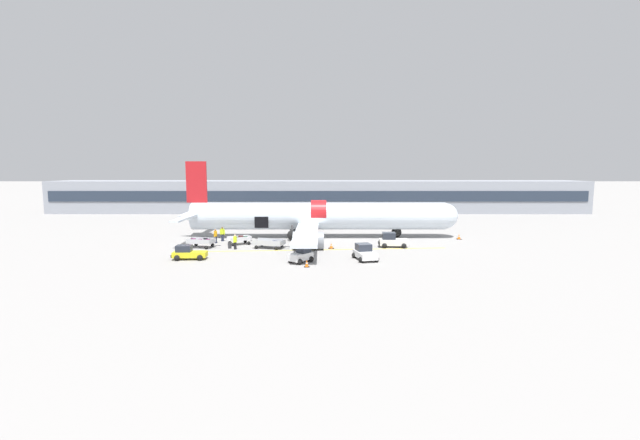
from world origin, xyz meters
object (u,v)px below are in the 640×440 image
at_px(baggage_cart_queued, 270,244).
at_px(ground_crew_loader_b, 222,234).
at_px(baggage_tug_spare, 364,253).
at_px(airplane, 315,217).
at_px(baggage_cart_empty, 201,243).
at_px(baggage_tug_rear, 301,255).
at_px(baggage_tug_mid, 188,253).
at_px(baggage_tug_lead, 392,241).
at_px(ground_crew_driver, 235,242).
at_px(ground_crew_loader_a, 215,236).
at_px(baggage_cart_loading, 240,240).
at_px(suitcase_on_tarmac_upright, 229,245).

distance_m(baggage_cart_queued, ground_crew_loader_b, 7.88).
height_order(baggage_tug_spare, ground_crew_loader_b, ground_crew_loader_b).
xyz_separation_m(airplane, baggage_cart_empty, (-12.51, -7.27, -2.07)).
distance_m(baggage_tug_rear, baggage_cart_empty, 13.63).
bearing_deg(baggage_tug_mid, baggage_cart_queued, 39.17).
distance_m(baggage_tug_lead, baggage_tug_mid, 21.83).
bearing_deg(ground_crew_driver, baggage_tug_spare, -21.36).
bearing_deg(baggage_tug_spare, baggage_cart_queued, 148.63).
distance_m(baggage_tug_rear, ground_crew_loader_a, 14.85).
distance_m(baggage_tug_spare, baggage_cart_loading, 15.91).
height_order(baggage_tug_spare, ground_crew_loader_a, ground_crew_loader_a).
height_order(baggage_tug_spare, ground_crew_driver, ground_crew_driver).
bearing_deg(baggage_tug_mid, ground_crew_loader_b, 85.08).
distance_m(airplane, baggage_tug_mid, 18.21).
bearing_deg(ground_crew_loader_a, airplane, 20.26).
xyz_separation_m(baggage_cart_empty, suitcase_on_tarmac_upright, (3.20, -0.45, -0.20)).
distance_m(airplane, baggage_cart_loading, 10.30).
bearing_deg(baggage_cart_loading, baggage_tug_mid, -112.99).
height_order(baggage_cart_queued, ground_crew_driver, ground_crew_driver).
distance_m(airplane, ground_crew_loader_a, 12.58).
relative_size(airplane, suitcase_on_tarmac_upright, 43.15).
distance_m(ground_crew_loader_a, suitcase_on_tarmac_upright, 4.19).
distance_m(baggage_cart_empty, ground_crew_loader_b, 4.59).
xyz_separation_m(baggage_tug_mid, baggage_cart_queued, (7.25, 5.90, -0.14)).
bearing_deg(baggage_tug_spare, baggage_cart_loading, 148.55).
relative_size(baggage_tug_spare, ground_crew_driver, 2.12).
bearing_deg(ground_crew_loader_b, suitcase_on_tarmac_upright, -68.69).
relative_size(baggage_tug_mid, baggage_tug_rear, 1.32).
bearing_deg(baggage_cart_empty, ground_crew_loader_b, 73.34).
distance_m(baggage_cart_queued, suitcase_on_tarmac_upright, 4.46).
distance_m(baggage_tug_mid, baggage_tug_spare, 17.06).
bearing_deg(baggage_tug_mid, airplane, 48.01).
distance_m(ground_crew_loader_a, ground_crew_loader_b, 1.51).
distance_m(baggage_cart_loading, ground_crew_driver, 3.02).
relative_size(baggage_tug_mid, baggage_tug_spare, 0.96).
bearing_deg(airplane, baggage_tug_lead, -38.44).
relative_size(airplane, ground_crew_loader_a, 21.26).
bearing_deg(baggage_tug_spare, baggage_cart_empty, 160.27).
bearing_deg(suitcase_on_tarmac_upright, airplane, 39.66).
relative_size(baggage_cart_queued, ground_crew_driver, 2.65).
bearing_deg(ground_crew_loader_b, airplane, 14.46).
distance_m(ground_crew_loader_b, ground_crew_driver, 5.93).
relative_size(airplane, ground_crew_driver, 21.91).
height_order(airplane, suitcase_on_tarmac_upright, airplane).
distance_m(baggage_tug_mid, baggage_cart_queued, 9.35).
xyz_separation_m(baggage_cart_loading, baggage_cart_empty, (-3.89, -2.04, 0.05)).
bearing_deg(baggage_cart_loading, ground_crew_loader_a, 163.43).
xyz_separation_m(airplane, baggage_tug_mid, (-12.11, -13.45, -2.03)).
bearing_deg(baggage_tug_mid, baggage_tug_rear, -6.62).
relative_size(airplane, ground_crew_loader_b, 20.37).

